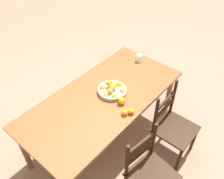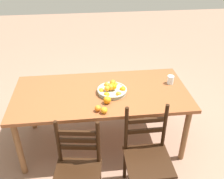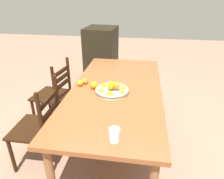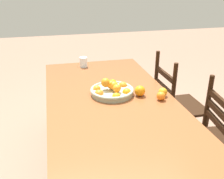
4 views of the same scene
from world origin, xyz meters
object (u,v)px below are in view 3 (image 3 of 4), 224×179
object	(u,v)px
chair_near_window	(54,95)
drinking_glass	(114,135)
orange_loose_2	(94,85)
cabinet	(101,56)
orange_loose_0	(80,83)
chair_by_cabinet	(39,128)
dining_table	(116,94)
orange_loose_1	(85,81)
fruit_bowl	(112,90)

from	to	relation	value
chair_near_window	drinking_glass	bearing A→B (deg)	48.42
orange_loose_2	drinking_glass	distance (m)	0.84
cabinet	orange_loose_0	xyz separation A→B (m)	(-1.82, -0.14, 0.25)
chair_by_cabinet	drinking_glass	xyz separation A→B (m)	(-0.44, -0.82, 0.36)
dining_table	cabinet	size ratio (longest dim) A/B	1.84
drinking_glass	chair_by_cabinet	bearing A→B (deg)	61.49
cabinet	orange_loose_0	size ratio (longest dim) A/B	16.09
cabinet	drinking_glass	distance (m)	2.73
dining_table	orange_loose_1	size ratio (longest dim) A/B	30.35
chair_by_cabinet	orange_loose_0	bearing A→B (deg)	138.41
chair_by_cabinet	orange_loose_0	distance (m)	0.61
chair_near_window	orange_loose_1	xyz separation A→B (m)	(-0.22, -0.49, 0.33)
orange_loose_1	chair_by_cabinet	bearing A→B (deg)	139.60
chair_by_cabinet	cabinet	distance (m)	2.21
chair_near_window	orange_loose_1	distance (m)	0.63
dining_table	fruit_bowl	distance (m)	0.16
orange_loose_0	orange_loose_1	world-z (taller)	orange_loose_0
dining_table	chair_by_cabinet	world-z (taller)	chair_by_cabinet
chair_near_window	chair_by_cabinet	xyz separation A→B (m)	(-0.66, -0.11, -0.02)
dining_table	cabinet	xyz separation A→B (m)	(1.82, 0.53, -0.14)
orange_loose_1	fruit_bowl	bearing A→B (deg)	-118.90
orange_loose_0	orange_loose_2	size ratio (longest dim) A/B	0.82
cabinet	orange_loose_0	world-z (taller)	cabinet
cabinet	orange_loose_2	distance (m)	1.91
fruit_bowl	drinking_glass	world-z (taller)	fruit_bowl
chair_by_cabinet	fruit_bowl	world-z (taller)	chair_by_cabinet
dining_table	orange_loose_0	bearing A→B (deg)	90.50
drinking_glass	dining_table	bearing A→B (deg)	6.66
orange_loose_1	orange_loose_2	xyz separation A→B (m)	(-0.10, -0.12, 0.01)
orange_loose_1	orange_loose_2	size ratio (longest dim) A/B	0.80
fruit_bowl	orange_loose_2	distance (m)	0.21
orange_loose_0	dining_table	bearing A→B (deg)	-89.50
orange_loose_0	drinking_glass	distance (m)	0.95
chair_near_window	fruit_bowl	bearing A→B (deg)	71.93
orange_loose_0	chair_by_cabinet	bearing A→B (deg)	138.49
orange_loose_0	orange_loose_2	world-z (taller)	orange_loose_2
chair_near_window	orange_loose_2	bearing A→B (deg)	70.12
orange_loose_0	cabinet	bearing A→B (deg)	4.28
orange_loose_2	chair_near_window	bearing A→B (deg)	61.92
fruit_bowl	orange_loose_0	bearing A→B (deg)	72.31
drinking_glass	orange_loose_1	bearing A→B (deg)	26.84
orange_loose_0	drinking_glass	size ratio (longest dim) A/B	0.68
chair_by_cabinet	drinking_glass	bearing A→B (deg)	61.41
orange_loose_1	orange_loose_0	bearing A→B (deg)	147.03
fruit_bowl	cabinet	bearing A→B (deg)	14.46
chair_by_cabinet	cabinet	xyz separation A→B (m)	(2.20, -0.19, 0.10)
orange_loose_1	dining_table	bearing A→B (deg)	-99.57
fruit_bowl	drinking_glass	size ratio (longest dim) A/B	3.41
cabinet	orange_loose_1	size ratio (longest dim) A/B	16.48
cabinet	chair_by_cabinet	bearing A→B (deg)	179.33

